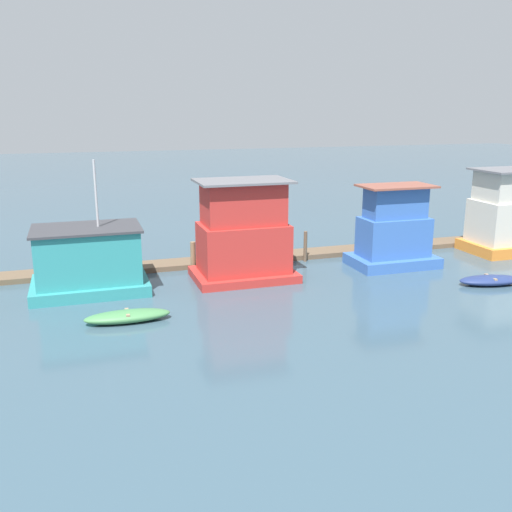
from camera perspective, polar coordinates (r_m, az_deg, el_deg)
name	(u,v)px	position (r m, az deg, el deg)	size (l,w,h in m)	color
ground_plane	(251,276)	(32.52, -0.53, -1.96)	(200.00, 200.00, 0.00)	#385160
dock_walkway	(236,259)	(35.37, -2.02, -0.35)	(51.00, 1.83, 0.30)	brown
houseboat_teal	(89,261)	(30.62, -16.40, -0.48)	(5.86, 4.12, 6.79)	teal
houseboat_red	(243,235)	(31.35, -1.28, 2.14)	(5.57, 3.86, 5.52)	red
houseboat_blue	(394,233)	(35.04, 13.61, 2.28)	(5.04, 3.23, 4.89)	#3866B7
dinghy_green	(128,316)	(26.17, -12.73, -5.90)	(3.81, 1.25, 0.53)	#47844C
dinghy_navy	(491,280)	(33.28, 22.40, -2.25)	(3.66, 1.92, 0.51)	navy
mooring_post_far_right	(193,256)	(33.44, -6.31, -0.04)	(0.30, 0.30, 1.74)	#846B4C
mooring_post_centre	(305,246)	(35.42, 4.96, 0.96)	(0.22, 0.22, 1.91)	brown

